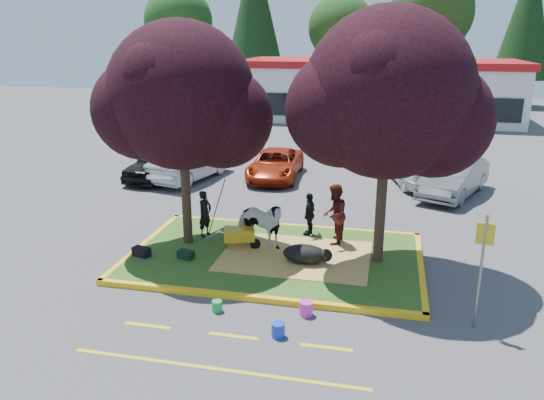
% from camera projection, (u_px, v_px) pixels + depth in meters
% --- Properties ---
extents(ground, '(90.00, 90.00, 0.00)m').
position_uv_depth(ground, '(275.00, 259.00, 15.31)').
color(ground, '#424244').
rests_on(ground, ground).
extents(median_island, '(8.00, 5.00, 0.15)m').
position_uv_depth(median_island, '(275.00, 257.00, 15.29)').
color(median_island, '#2A5119').
rests_on(median_island, ground).
extents(curb_near, '(8.30, 0.16, 0.15)m').
position_uv_depth(curb_near, '(252.00, 298.00, 12.89)').
color(curb_near, yellow).
rests_on(curb_near, ground).
extents(curb_far, '(8.30, 0.16, 0.15)m').
position_uv_depth(curb_far, '(291.00, 226.00, 17.69)').
color(curb_far, yellow).
rests_on(curb_far, ground).
extents(curb_left, '(0.16, 5.30, 0.15)m').
position_uv_depth(curb_left, '(144.00, 245.00, 16.14)').
color(curb_left, yellow).
rests_on(curb_left, ground).
extents(curb_right, '(0.16, 5.30, 0.15)m').
position_uv_depth(curb_right, '(421.00, 270.00, 14.45)').
color(curb_right, yellow).
rests_on(curb_right, ground).
extents(straw_bedding, '(4.20, 3.00, 0.01)m').
position_uv_depth(straw_bedding, '(295.00, 256.00, 15.14)').
color(straw_bedding, '#D8AD58').
rests_on(straw_bedding, median_island).
extents(tree_purple_left, '(5.06, 4.20, 6.51)m').
position_uv_depth(tree_purple_left, '(182.00, 103.00, 14.94)').
color(tree_purple_left, black).
rests_on(tree_purple_left, median_island).
extents(tree_purple_right, '(5.30, 4.40, 6.82)m').
position_uv_depth(tree_purple_right, '(388.00, 102.00, 13.51)').
color(tree_purple_right, black).
rests_on(tree_purple_right, median_island).
extents(fire_lane_stripe_a, '(1.10, 0.12, 0.01)m').
position_uv_depth(fire_lane_stripe_a, '(148.00, 325.00, 11.81)').
color(fire_lane_stripe_a, yellow).
rests_on(fire_lane_stripe_a, ground).
extents(fire_lane_stripe_b, '(1.10, 0.12, 0.01)m').
position_uv_depth(fire_lane_stripe_b, '(234.00, 336.00, 11.40)').
color(fire_lane_stripe_b, yellow).
rests_on(fire_lane_stripe_b, ground).
extents(fire_lane_stripe_c, '(1.10, 0.12, 0.01)m').
position_uv_depth(fire_lane_stripe_c, '(326.00, 347.00, 10.99)').
color(fire_lane_stripe_c, yellow).
rests_on(fire_lane_stripe_c, ground).
extents(fire_lane_long, '(6.00, 0.10, 0.01)m').
position_uv_depth(fire_lane_long, '(216.00, 369.00, 10.28)').
color(fire_lane_long, yellow).
rests_on(fire_lane_long, ground).
extents(retail_building, '(20.40, 8.40, 4.40)m').
position_uv_depth(retail_building, '(378.00, 89.00, 40.30)').
color(retail_building, silver).
rests_on(retail_building, ground).
extents(treeline, '(46.58, 7.80, 14.63)m').
position_uv_depth(treeline, '(377.00, 17.00, 47.79)').
color(treeline, black).
rests_on(treeline, ground).
extents(cow, '(1.92, 1.36, 1.48)m').
position_uv_depth(cow, '(259.00, 224.00, 15.54)').
color(cow, white).
rests_on(cow, median_island).
extents(calf, '(1.32, 0.90, 0.53)m').
position_uv_depth(calf, '(305.00, 254.00, 14.62)').
color(calf, black).
rests_on(calf, median_island).
extents(handler, '(0.50, 0.62, 1.46)m').
position_uv_depth(handler, '(205.00, 214.00, 16.48)').
color(handler, black).
rests_on(handler, median_island).
extents(visitor_a, '(0.77, 0.95, 1.84)m').
position_uv_depth(visitor_a, '(334.00, 215.00, 15.80)').
color(visitor_a, '#491615').
rests_on(visitor_a, median_island).
extents(visitor_b, '(0.47, 0.85, 1.37)m').
position_uv_depth(visitor_b, '(310.00, 214.00, 16.59)').
color(visitor_b, black).
rests_on(visitor_b, median_island).
extents(wheelbarrow, '(1.59, 0.79, 0.60)m').
position_uv_depth(wheelbarrow, '(239.00, 235.00, 15.63)').
color(wheelbarrow, black).
rests_on(wheelbarrow, median_island).
extents(gear_bag_dark, '(0.56, 0.41, 0.26)m').
position_uv_depth(gear_bag_dark, '(141.00, 252.00, 15.12)').
color(gear_bag_dark, black).
rests_on(gear_bag_dark, median_island).
extents(gear_bag_green, '(0.50, 0.39, 0.23)m').
position_uv_depth(gear_bag_green, '(186.00, 255.00, 14.96)').
color(gear_bag_green, black).
rests_on(gear_bag_green, median_island).
extents(sign_post, '(0.37, 0.11, 2.64)m').
position_uv_depth(sign_post, '(482.00, 259.00, 11.25)').
color(sign_post, slate).
rests_on(sign_post, ground).
extents(bucket_green, '(0.32, 0.32, 0.26)m').
position_uv_depth(bucket_green, '(217.00, 306.00, 12.39)').
color(bucket_green, green).
rests_on(bucket_green, ground).
extents(bucket_pink, '(0.41, 0.41, 0.34)m').
position_uv_depth(bucket_pink, '(306.00, 308.00, 12.21)').
color(bucket_pink, '#EA34AD').
rests_on(bucket_pink, ground).
extents(bucket_blue, '(0.34, 0.34, 0.31)m').
position_uv_depth(bucket_blue, '(278.00, 330.00, 11.35)').
color(bucket_blue, '#1A35D3').
rests_on(bucket_blue, ground).
extents(car_black, '(2.17, 4.49, 1.48)m').
position_uv_depth(car_black, '(160.00, 162.00, 23.77)').
color(car_black, black).
rests_on(car_black, ground).
extents(car_silver, '(2.59, 4.84, 1.52)m').
position_uv_depth(car_silver, '(191.00, 163.00, 23.50)').
color(car_silver, '#A6AAAE').
rests_on(car_silver, ground).
extents(car_red, '(2.27, 4.63, 1.26)m').
position_uv_depth(car_red, '(276.00, 164.00, 23.79)').
color(car_red, '#A6290D').
rests_on(car_red, ground).
extents(car_white, '(3.26, 5.32, 1.44)m').
position_uv_depth(car_white, '(415.00, 167.00, 23.01)').
color(car_white, white).
rests_on(car_white, ground).
extents(car_grey, '(3.23, 4.80, 1.50)m').
position_uv_depth(car_grey, '(454.00, 177.00, 21.17)').
color(car_grey, slate).
rests_on(car_grey, ground).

